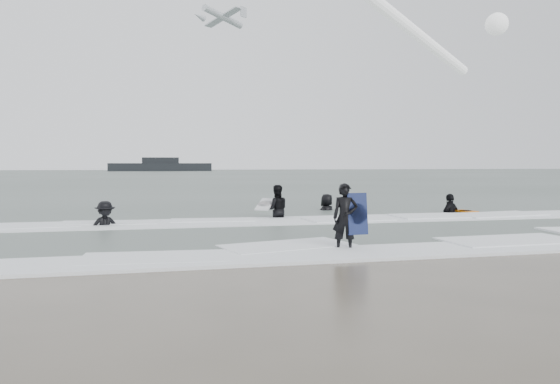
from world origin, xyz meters
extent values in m
plane|color=brown|center=(0.00, 0.00, 0.00)|extent=(320.00, 320.00, 0.00)
plane|color=#47544C|center=(0.00, 80.00, 0.06)|extent=(320.00, 320.00, 0.00)
imported|color=black|center=(0.38, -0.03, 0.00)|extent=(0.65, 0.51, 1.57)
imported|color=black|center=(0.37, 7.19, 0.00)|extent=(0.92, 0.74, 1.79)
imported|color=black|center=(-5.39, 5.85, 0.00)|extent=(1.22, 0.90, 1.69)
imported|color=black|center=(7.65, 7.83, 0.00)|extent=(1.24, 0.93, 1.95)
imported|color=black|center=(3.16, 9.94, 0.00)|extent=(1.08, 1.07, 1.88)
cube|color=white|center=(0.00, -0.60, 0.03)|extent=(30.03, 2.32, 0.07)
cube|color=white|center=(0.00, 6.00, 0.04)|extent=(30.00, 2.60, 0.09)
cube|color=black|center=(-2.43, 131.60, 1.07)|extent=(25.74, 4.60, 2.02)
cube|color=black|center=(-2.43, 131.60, 2.82)|extent=(9.19, 2.76, 1.47)
cylinder|color=silver|center=(5.27, 61.98, 21.59)|extent=(6.05, 5.14, 1.87)
cone|color=silver|center=(2.28, 64.41, 22.13)|extent=(2.05, 1.90, 1.14)
cube|color=silver|center=(5.27, 61.98, 21.54)|extent=(4.69, 5.35, 1.71)
cube|color=silver|center=(7.72, 60.00, 21.85)|extent=(0.96, 0.82, 1.30)
cylinder|color=white|center=(23.90, 46.87, 18.25)|extent=(32.54, 26.77, 7.09)
camera|label=1|loc=(-3.86, -11.81, 2.00)|focal=35.00mm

